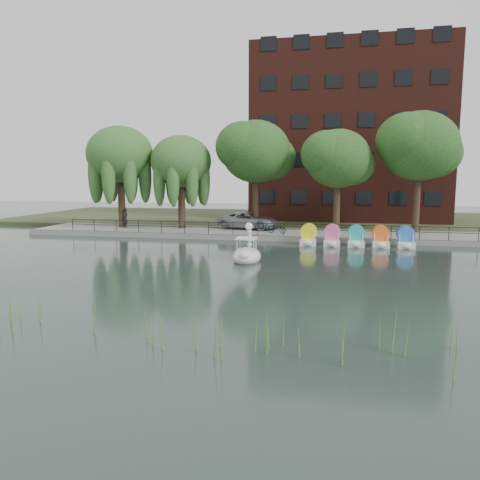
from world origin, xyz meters
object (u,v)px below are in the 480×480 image
(pedestrian, at_px, (125,217))
(swan_boat, at_px, (247,253))
(bicycle, at_px, (277,227))
(minivan, at_px, (249,219))

(pedestrian, bearing_deg, swan_boat, -21.79)
(bicycle, distance_m, swan_boat, 10.56)
(pedestrian, bearing_deg, minivan, 26.01)
(bicycle, height_order, pedestrian, pedestrian)
(swan_boat, bearing_deg, minivan, 97.58)
(minivan, relative_size, bicycle, 3.55)
(bicycle, bearing_deg, swan_boat, -154.90)
(minivan, xyz_separation_m, pedestrian, (-11.05, -1.20, 0.14))
(minivan, bearing_deg, bicycle, -122.87)
(minivan, height_order, swan_boat, swan_boat)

